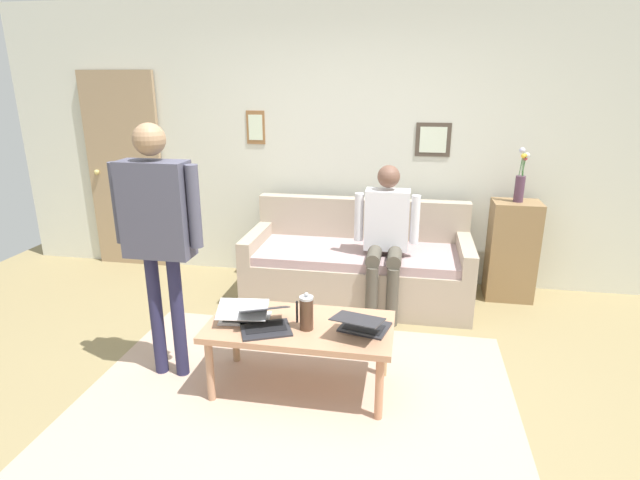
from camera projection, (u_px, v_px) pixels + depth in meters
The scene contains 14 objects.
ground_plane at pixel (296, 397), 3.25m from camera, with size 7.68×7.68×0.00m, color #8A7A51.
area_rug at pixel (298, 395), 3.26m from camera, with size 2.77×2.00×0.01m, color tan.
back_wall at pixel (345, 145), 4.90m from camera, with size 7.04×0.11×2.70m.
interior_door at pixel (126, 172), 5.31m from camera, with size 0.82×0.09×2.05m.
couch at pixel (358, 267), 4.64m from camera, with size 2.01×0.87×0.88m.
coffee_table at pixel (300, 331), 3.23m from camera, with size 1.19×0.60×0.47m.
laptop_left at pixel (362, 324), 3.11m from camera, with size 0.37×0.43×0.15m.
laptop_center at pixel (265, 322), 3.14m from camera, with size 0.40×0.39×0.16m.
laptop_right at pixel (244, 315), 3.24m from camera, with size 0.35×0.30×0.14m.
french_press at pixel (306, 313), 3.12m from camera, with size 0.11×0.09×0.25m.
side_shelf at pixel (512, 251), 4.61m from camera, with size 0.42×0.32×0.92m.
flower_vase at pixel (520, 182), 4.41m from camera, with size 0.10×0.09×0.48m.
person_standing at pixel (158, 222), 3.19m from camera, with size 0.60×0.20×1.71m.
person_seated at pixel (386, 232), 4.26m from camera, with size 0.55×0.51×1.28m.
Camera 1 is at (-0.65, 2.71, 1.96)m, focal length 28.20 mm.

